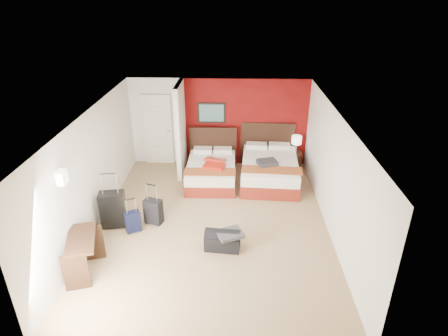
{
  "coord_description": "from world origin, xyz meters",
  "views": [
    {
      "loc": [
        0.48,
        -6.96,
        4.75
      ],
      "look_at": [
        0.23,
        0.8,
        1.0
      ],
      "focal_mm": 30.36,
      "sensor_mm": 36.0,
      "label": 1
    }
  ],
  "objects_px": {
    "nightstand": "(295,161)",
    "duffel_bag": "(222,241)",
    "suitcase_charcoal": "(153,212)",
    "bed_right": "(269,171)",
    "red_suitcase_open": "(215,163)",
    "bed_left": "(211,172)",
    "desk": "(84,256)",
    "table_lamp": "(296,144)",
    "suitcase_navy": "(133,223)",
    "suitcase_black": "(113,210)"
  },
  "relations": [
    {
      "from": "suitcase_black",
      "to": "suitcase_charcoal",
      "type": "bearing_deg",
      "value": 0.62
    },
    {
      "from": "bed_right",
      "to": "red_suitcase_open",
      "type": "distance_m",
      "value": 1.48
    },
    {
      "from": "duffel_bag",
      "to": "table_lamp",
      "type": "bearing_deg",
      "value": 68.3
    },
    {
      "from": "bed_right",
      "to": "suitcase_black",
      "type": "relative_size",
      "value": 2.65
    },
    {
      "from": "table_lamp",
      "to": "suitcase_navy",
      "type": "height_order",
      "value": "table_lamp"
    },
    {
      "from": "table_lamp",
      "to": "suitcase_charcoal",
      "type": "distance_m",
      "value": 4.53
    },
    {
      "from": "nightstand",
      "to": "bed_right",
      "type": "bearing_deg",
      "value": -127.8
    },
    {
      "from": "nightstand",
      "to": "suitcase_charcoal",
      "type": "xyz_separation_m",
      "value": [
        -3.47,
        -2.87,
        0.02
      ]
    },
    {
      "from": "nightstand",
      "to": "desk",
      "type": "relative_size",
      "value": 0.54
    },
    {
      "from": "bed_left",
      "to": "suitcase_charcoal",
      "type": "bearing_deg",
      "value": -119.92
    },
    {
      "from": "bed_left",
      "to": "table_lamp",
      "type": "height_order",
      "value": "table_lamp"
    },
    {
      "from": "bed_left",
      "to": "suitcase_navy",
      "type": "distance_m",
      "value": 2.79
    },
    {
      "from": "nightstand",
      "to": "suitcase_navy",
      "type": "xyz_separation_m",
      "value": [
        -3.85,
        -3.19,
        -0.03
      ]
    },
    {
      "from": "bed_left",
      "to": "bed_right",
      "type": "xyz_separation_m",
      "value": [
        1.55,
        0.07,
        0.04
      ]
    },
    {
      "from": "table_lamp",
      "to": "suitcase_charcoal",
      "type": "xyz_separation_m",
      "value": [
        -3.47,
        -2.87,
        -0.48
      ]
    },
    {
      "from": "suitcase_navy",
      "to": "suitcase_charcoal",
      "type": "bearing_deg",
      "value": 12.62
    },
    {
      "from": "table_lamp",
      "to": "duffel_bag",
      "type": "relative_size",
      "value": 0.71
    },
    {
      "from": "red_suitcase_open",
      "to": "suitcase_black",
      "type": "distance_m",
      "value": 2.93
    },
    {
      "from": "bed_right",
      "to": "suitcase_charcoal",
      "type": "bearing_deg",
      "value": -138.8
    },
    {
      "from": "bed_right",
      "to": "nightstand",
      "type": "bearing_deg",
      "value": 48.29
    },
    {
      "from": "suitcase_navy",
      "to": "table_lamp",
      "type": "bearing_deg",
      "value": 11.67
    },
    {
      "from": "suitcase_navy",
      "to": "duffel_bag",
      "type": "xyz_separation_m",
      "value": [
        1.92,
        -0.51,
        -0.04
      ]
    },
    {
      "from": "table_lamp",
      "to": "desk",
      "type": "distance_m",
      "value": 6.3
    },
    {
      "from": "bed_left",
      "to": "duffel_bag",
      "type": "xyz_separation_m",
      "value": [
        0.4,
        -2.86,
        -0.1
      ]
    },
    {
      "from": "red_suitcase_open",
      "to": "table_lamp",
      "type": "distance_m",
      "value": 2.43
    },
    {
      "from": "table_lamp",
      "to": "suitcase_navy",
      "type": "distance_m",
      "value": 5.03
    },
    {
      "from": "nightstand",
      "to": "duffel_bag",
      "type": "distance_m",
      "value": 4.18
    },
    {
      "from": "suitcase_black",
      "to": "duffel_bag",
      "type": "bearing_deg",
      "value": -24.78
    },
    {
      "from": "desk",
      "to": "red_suitcase_open",
      "type": "bearing_deg",
      "value": 42.66
    },
    {
      "from": "bed_left",
      "to": "desk",
      "type": "relative_size",
      "value": 1.92
    },
    {
      "from": "suitcase_black",
      "to": "suitcase_navy",
      "type": "bearing_deg",
      "value": -30.83
    },
    {
      "from": "red_suitcase_open",
      "to": "table_lamp",
      "type": "relative_size",
      "value": 1.46
    },
    {
      "from": "nightstand",
      "to": "duffel_bag",
      "type": "height_order",
      "value": "nightstand"
    },
    {
      "from": "table_lamp",
      "to": "suitcase_charcoal",
      "type": "height_order",
      "value": "table_lamp"
    },
    {
      "from": "bed_right",
      "to": "duffel_bag",
      "type": "xyz_separation_m",
      "value": [
        -1.15,
        -2.93,
        -0.14
      ]
    },
    {
      "from": "red_suitcase_open",
      "to": "nightstand",
      "type": "distance_m",
      "value": 2.45
    },
    {
      "from": "bed_left",
      "to": "red_suitcase_open",
      "type": "distance_m",
      "value": 0.35
    },
    {
      "from": "table_lamp",
      "to": "suitcase_black",
      "type": "bearing_deg",
      "value": -145.14
    },
    {
      "from": "nightstand",
      "to": "suitcase_charcoal",
      "type": "bearing_deg",
      "value": -133.16
    },
    {
      "from": "red_suitcase_open",
      "to": "nightstand",
      "type": "xyz_separation_m",
      "value": [
        2.23,
        0.95,
        -0.33
      ]
    },
    {
      "from": "nightstand",
      "to": "table_lamp",
      "type": "relative_size",
      "value": 1.03
    },
    {
      "from": "suitcase_black",
      "to": "suitcase_navy",
      "type": "distance_m",
      "value": 0.53
    },
    {
      "from": "red_suitcase_open",
      "to": "suitcase_navy",
      "type": "xyz_separation_m",
      "value": [
        -1.62,
        -2.24,
        -0.37
      ]
    },
    {
      "from": "suitcase_charcoal",
      "to": "desk",
      "type": "relative_size",
      "value": 0.59
    },
    {
      "from": "bed_left",
      "to": "duffel_bag",
      "type": "relative_size",
      "value": 2.61
    },
    {
      "from": "table_lamp",
      "to": "desk",
      "type": "height_order",
      "value": "table_lamp"
    },
    {
      "from": "suitcase_navy",
      "to": "nightstand",
      "type": "bearing_deg",
      "value": 11.67
    },
    {
      "from": "suitcase_charcoal",
      "to": "desk",
      "type": "height_order",
      "value": "desk"
    },
    {
      "from": "bed_left",
      "to": "suitcase_charcoal",
      "type": "xyz_separation_m",
      "value": [
        -1.14,
        -2.02,
        0.0
      ]
    },
    {
      "from": "table_lamp",
      "to": "duffel_bag",
      "type": "bearing_deg",
      "value": -117.5
    }
  ]
}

